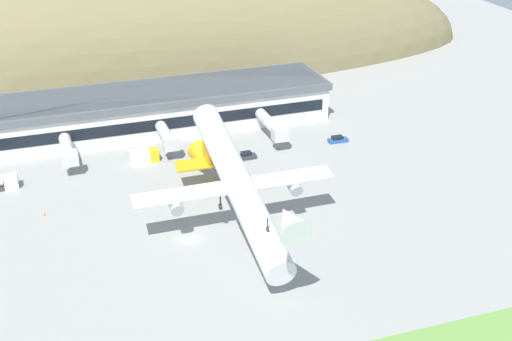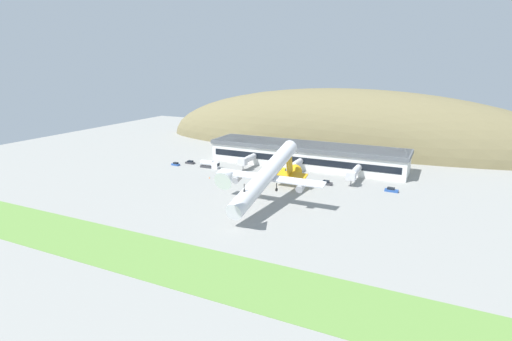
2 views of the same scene
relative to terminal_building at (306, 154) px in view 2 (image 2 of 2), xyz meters
name	(u,v)px [view 2 (image 2 of 2)]	position (x,y,z in m)	size (l,w,h in m)	color
ground_plane	(242,200)	(-4.07, -52.67, -5.44)	(325.16, 325.16, 0.00)	gray
grass_strip_foreground	(154,257)	(-4.07, -97.10, -5.40)	(292.64, 18.32, 0.08)	#669342
hill_backdrop	(345,146)	(5.23, 50.64, -5.44)	(220.66, 58.55, 61.56)	olive
terminal_building	(306,154)	(0.00, 0.00, 0.00)	(86.11, 18.73, 9.60)	white
jetway_0	(247,160)	(-21.09, -15.84, -1.45)	(3.38, 12.58, 5.43)	silver
jetway_1	(295,165)	(0.42, -15.40, -1.45)	(3.38, 11.76, 5.43)	silver
jetway_2	(354,173)	(24.61, -17.06, -1.45)	(3.38, 14.89, 5.43)	silver
cargo_airplane	(267,175)	(4.86, -52.74, 4.20)	(36.66, 55.08, 17.74)	silver
service_car_0	(190,162)	(-47.96, -19.15, -4.84)	(4.26, 1.94, 1.44)	#333338
service_car_1	(391,190)	(38.97, -22.12, -4.82)	(4.66, 1.98, 1.51)	#264C99
service_car_2	(327,183)	(16.18, -23.96, -4.74)	(4.09, 1.88, 1.68)	#333338
service_car_3	(176,164)	(-51.88, -24.61, -4.84)	(3.81, 1.99, 1.45)	#264C99
fuel_truck	(279,171)	(-5.43, -18.30, -4.01)	(6.39, 2.57, 2.87)	gold
box_truck	(210,164)	(-36.10, -21.69, -3.88)	(8.60, 2.78, 3.27)	silver
traffic_cone_0	(209,177)	(-27.69, -35.29, -5.16)	(0.52, 0.52, 0.58)	orange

